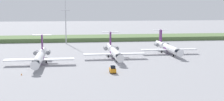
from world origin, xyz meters
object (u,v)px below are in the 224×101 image
regional_jet_third (167,47)px  safety_cone_front_marker (21,74)px  baggage_tug (113,70)px  antenna_mast (66,23)px  regional_jet_nearest (40,57)px  regional_jet_second (114,51)px

regional_jet_third → safety_cone_front_marker: size_ratio=56.36×
baggage_tug → safety_cone_front_marker: baggage_tug is taller
safety_cone_front_marker → baggage_tug: bearing=-0.7°
baggage_tug → antenna_mast: bearing=101.3°
regional_jet_nearest → regional_jet_second: (26.18, 8.65, 0.00)m
regional_jet_nearest → regional_jet_third: size_ratio=1.00×
regional_jet_second → baggage_tug: size_ratio=9.69×
antenna_mast → baggage_tug: 74.21m
regional_jet_third → baggage_tug: 43.58m
regional_jet_second → safety_cone_front_marker: regional_jet_second is taller
regional_jet_second → antenna_mast: antenna_mast is taller
regional_jet_second → regional_jet_third: same height
regional_jet_nearest → regional_jet_second: bearing=18.3°
regional_jet_third → regional_jet_nearest: bearing=-160.7°
regional_jet_nearest → antenna_mast: bearing=81.8°
regional_jet_second → regional_jet_third: (23.24, 8.64, 0.00)m
regional_jet_nearest → regional_jet_third: (49.42, 17.29, 0.00)m
antenna_mast → safety_cone_front_marker: antenna_mast is taller
regional_jet_third → baggage_tug: size_ratio=9.69×
regional_jet_nearest → antenna_mast: (7.97, 55.30, 8.12)m
antenna_mast → baggage_tug: size_ratio=8.06×
antenna_mast → safety_cone_front_marker: size_ratio=46.88×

